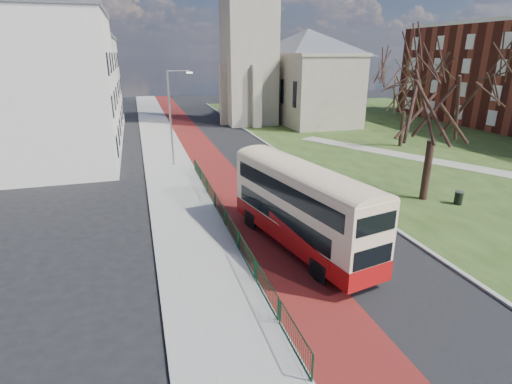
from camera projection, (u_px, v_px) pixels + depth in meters
name	position (u px, v px, depth m)	size (l,w,h in m)	color
ground	(300.00, 251.00, 19.98)	(160.00, 160.00, 0.00)	black
road_carriageway	(235.00, 156.00, 38.49)	(9.00, 120.00, 0.01)	black
bus_lane	(207.00, 158.00, 37.76)	(3.40, 120.00, 0.01)	#591414
pavement_west	(166.00, 160.00, 36.72)	(4.00, 120.00, 0.12)	gray
kerb_west	(188.00, 159.00, 37.26)	(0.25, 120.00, 0.13)	#999993
kerb_east	(273.00, 148.00, 41.52)	(0.25, 80.00, 0.13)	#999993
grass_green	(433.00, 137.00, 46.89)	(40.00, 80.00, 0.04)	#2B4117
footpath	(471.00, 168.00, 34.40)	(2.20, 36.00, 0.03)	#9E998C
pedestrian_railing	(225.00, 218.00, 22.63)	(0.07, 24.00, 1.12)	#0B321D
gothic_church	(281.00, 24.00, 53.44)	(16.38, 18.00, 40.00)	gray
street_block_near	(51.00, 89.00, 33.99)	(10.30, 14.30, 13.00)	silver
street_block_far	(76.00, 85.00, 48.71)	(10.30, 16.30, 11.50)	beige
streetlamp	(172.00, 113.00, 33.59)	(2.13, 0.18, 8.00)	gray
bus	(301.00, 204.00, 19.62)	(4.27, 10.26, 4.18)	#A00E0F
winter_tree_near	(438.00, 91.00, 24.75)	(7.05, 7.05, 10.28)	#321F19
winter_tree_far	(407.00, 83.00, 40.39)	(6.96, 6.96, 9.31)	#312518
litter_bin	(459.00, 198.00, 25.97)	(0.64, 0.64, 0.89)	black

